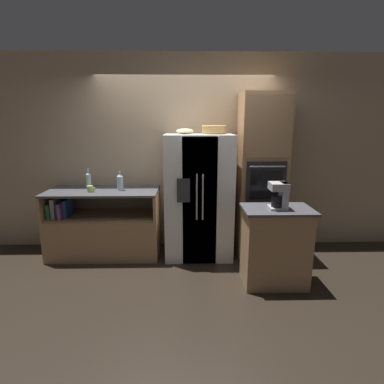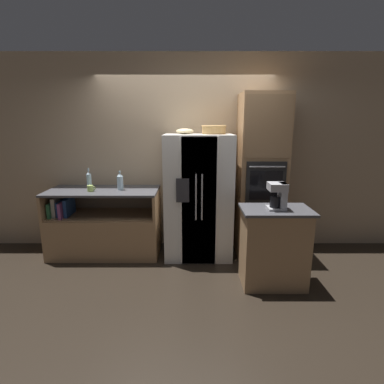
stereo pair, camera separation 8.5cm
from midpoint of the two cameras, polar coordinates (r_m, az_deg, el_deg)
name	(u,v)px [view 1 (the left image)]	position (r m, az deg, el deg)	size (l,w,h in m)	color
ground_plane	(186,254)	(4.40, -1.81, -11.82)	(20.00, 20.00, 0.00)	black
wall_back	(185,154)	(4.45, -1.88, 7.24)	(12.00, 0.06, 2.80)	tan
counter_left	(104,231)	(4.50, -16.90, -7.11)	(1.52, 0.68, 0.94)	#A87F56
refrigerator	(199,196)	(4.16, 0.67, -0.86)	(0.92, 0.75, 1.70)	white
wall_oven	(260,176)	(4.28, 12.33, 2.93)	(0.63, 0.65, 2.24)	#A87F56
island_counter	(275,246)	(3.63, 14.89, -9.95)	(0.78, 0.50, 0.92)	#A87F56
wicker_basket	(214,129)	(4.11, 3.60, 11.84)	(0.33, 0.33, 0.11)	tan
fruit_bowl	(185,131)	(4.12, -2.00, 11.51)	(0.24, 0.24, 0.07)	beige
bottle_tall	(120,182)	(4.24, -14.11, 1.93)	(0.08, 0.08, 0.26)	silver
bottle_short	(89,181)	(4.36, -19.62, 2.00)	(0.06, 0.06, 0.30)	silver
mug	(90,189)	(4.27, -19.35, 0.57)	(0.11, 0.08, 0.08)	#B2D166
coffee_maker	(280,195)	(3.43, 15.74, -0.51)	(0.19, 0.19, 0.30)	#B2B2B7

